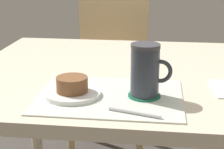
{
  "coord_description": "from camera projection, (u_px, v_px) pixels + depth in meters",
  "views": [
    {
      "loc": [
        0.07,
        -1.17,
        1.09
      ],
      "look_at": [
        -0.05,
        -0.21,
        0.77
      ],
      "focal_mm": 60.0,
      "sensor_mm": 36.0,
      "label": 1
    }
  ],
  "objects": [
    {
      "name": "placemat",
      "position": [
        110.0,
        96.0,
        1.0
      ],
      "size": [
        0.38,
        0.3,
        0.0
      ],
      "primitive_type": "cube",
      "color": "silver",
      "rests_on": "dining_table"
    },
    {
      "name": "coffee_coaster",
      "position": [
        144.0,
        95.0,
        0.99
      ],
      "size": [
        0.09,
        0.09,
        0.0
      ],
      "primitive_type": "cylinder",
      "color": "#196B4C",
      "rests_on": "placemat"
    },
    {
      "name": "dining_table",
      "position": [
        134.0,
        92.0,
        1.25
      ],
      "size": [
        1.09,
        0.88,
        0.72
      ],
      "color": "beige",
      "rests_on": "ground_plane"
    },
    {
      "name": "coffee_mug",
      "position": [
        146.0,
        70.0,
        0.97
      ],
      "size": [
        0.11,
        0.08,
        0.14
      ],
      "color": "#2D333D",
      "rests_on": "coffee_coaster"
    },
    {
      "name": "pastry_plate",
      "position": [
        72.0,
        94.0,
        0.99
      ],
      "size": [
        0.15,
        0.15,
        0.01
      ],
      "primitive_type": "cylinder",
      "color": "white",
      "rests_on": "placemat"
    },
    {
      "name": "pastry",
      "position": [
        72.0,
        84.0,
        0.98
      ],
      "size": [
        0.08,
        0.08,
        0.04
      ],
      "primitive_type": "cylinder",
      "color": "brown",
      "rests_on": "pastry_plate"
    },
    {
      "name": "teaspoon",
      "position": [
        134.0,
        112.0,
        0.88
      ],
      "size": [
        0.13,
        0.05,
        0.01
      ],
      "primitive_type": "cylinder",
      "rotation": [
        0.0,
        1.57,
        -0.29
      ],
      "color": "silver",
      "rests_on": "placemat"
    },
    {
      "name": "wooden_chair",
      "position": [
        111.0,
        67.0,
        2.05
      ],
      "size": [
        0.42,
        0.42,
        0.89
      ],
      "rotation": [
        0.0,
        0.0,
        3.14
      ],
      "color": "#D1B27F",
      "rests_on": "ground_plane"
    }
  ]
}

